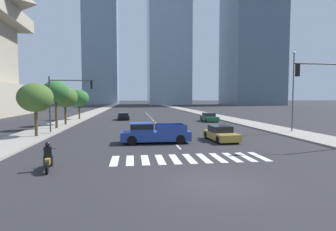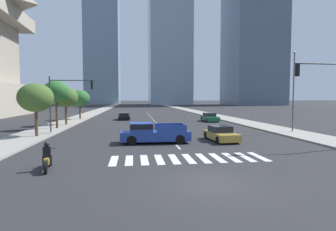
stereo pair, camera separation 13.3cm
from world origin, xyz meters
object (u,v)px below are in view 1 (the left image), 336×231
Objects in this scene: pickup_truck at (152,133)px; sedan_black_0 at (123,116)px; street_tree_fourth at (79,98)px; street_tree_second at (56,91)px; traffic_signal_far at (66,94)px; street_tree_nearest at (35,98)px; motorcycle_lead at (48,159)px; traffic_signal_near at (330,87)px; street_lamp_east at (293,86)px; street_tree_third at (65,97)px; sedan_green_2 at (209,117)px; sedan_gold_1 at (221,134)px.

sedan_black_0 is (-3.10, 24.69, -0.26)m from pickup_truck.
street_tree_fourth is (-7.38, 0.68, 3.11)m from sedan_black_0.
traffic_signal_far is at bearing -61.51° from street_tree_second.
sedan_black_0 is at bearing 70.00° from street_tree_nearest.
street_tree_nearest is at bearing -90.00° from street_tree_fourth.
street_tree_nearest reaches higher than sedan_black_0.
traffic_signal_near is (18.42, 3.57, 3.91)m from motorcycle_lead.
street_lamp_east is (15.28, 4.62, 4.14)m from pickup_truck.
traffic_signal_near reaches higher than pickup_truck.
street_tree_second is (-2.10, 3.86, 0.33)m from traffic_signal_far.
motorcycle_lead is at bearing -80.63° from traffic_signal_far.
traffic_signal_far reaches higher than street_tree_third.
street_tree_second is at bearing -90.00° from street_tree_third.
sedan_green_2 is 0.95× the size of street_tree_nearest.
traffic_signal_near is (2.03, -23.77, 3.88)m from sedan_green_2.
sedan_gold_1 is (9.11, -24.33, 0.03)m from sedan_black_0.
traffic_signal_near is at bearing -33.97° from street_tree_second.
sedan_black_0 is at bearing -61.60° from traffic_signal_near.
street_tree_fourth is (0.00, 9.69, -0.13)m from street_tree_third.
street_lamp_east is at bearing -107.22° from traffic_signal_near.
sedan_green_2 is 0.93× the size of street_tree_third.
street_tree_nearest is 0.98× the size of street_tree_third.
street_tree_nearest reaches higher than street_tree_fourth.
traffic_signal_near is 30.46m from street_tree_third.
street_tree_nearest is 1.00× the size of street_tree_fourth.
traffic_signal_near is 1.14× the size of street_tree_second.
motorcycle_lead is 0.43× the size of street_tree_nearest.
traffic_signal_far reaches higher than street_tree_nearest.
motorcycle_lead is at bearing -30.64° from sedan_green_2.
traffic_signal_near is 1.27× the size of street_tree_third.
street_tree_nearest is 6.91m from street_tree_second.
sedan_black_0 is (2.78, 32.49, -0.03)m from motorcycle_lead.
pickup_truck is at bearing -175.73° from sedan_black_0.
traffic_signal_far is at bearing -120.09° from sedan_gold_1.
sedan_black_0 is at bearing 132.48° from street_lamp_east.
street_lamp_east is 28.07m from street_tree_third.
sedan_gold_1 is 19.69m from sedan_green_2.
traffic_signal_near is 23.96m from traffic_signal_far.
sedan_black_0 is 15.80m from street_tree_second.
sedan_green_2 is 22.89m from street_tree_second.
motorcycle_lead is 0.36× the size of traffic_signal_far.
street_lamp_east reaches higher than street_tree_nearest.
sedan_green_2 reaches higher than sedan_black_0.
street_tree_third reaches higher than sedan_black_0.
street_tree_fourth reaches higher than sedan_green_2.
pickup_truck is 19.11m from street_tree_third.
traffic_signal_far is (-20.93, 11.65, -0.36)m from traffic_signal_near.
sedan_black_0 is at bearing -110.43° from sedan_green_2.
street_tree_third reaches higher than motorcycle_lead.
street_tree_fourth is at bearing -105.23° from sedan_green_2.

